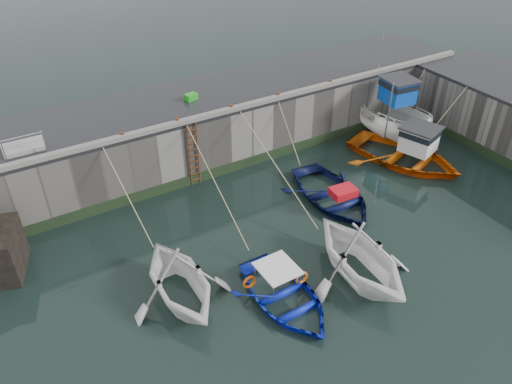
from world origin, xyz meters
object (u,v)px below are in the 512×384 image
boat_far_white (386,116)px  bollard_e (330,82)px  boat_near_white (181,297)px  boat_near_navy (331,200)px  boat_near_blacktrim (357,275)px  bollard_a (122,135)px  boat_near_blue (285,301)px  fish_crate (191,97)px  bollard_d (278,96)px  ladder (194,155)px  boat_far_orange (405,155)px  bollard_c (231,107)px  bollard_b (177,121)px

boat_far_white → bollard_e: 4.10m
boat_near_white → boat_near_navy: (8.35, 1.97, 0.00)m
boat_near_blacktrim → bollard_a: bearing=125.1°
boat_near_blue → fish_crate: bearing=80.7°
boat_near_navy → boat_far_white: size_ratio=0.76×
boat_near_blacktrim → bollard_a: 11.13m
boat_near_white → bollard_d: (8.42, 6.69, 3.30)m
ladder → boat_near_blacktrim: (2.53, -8.74, -1.59)m
boat_far_orange → fish_crate: 11.12m
boat_near_white → bollard_a: size_ratio=16.02×
boat_near_blue → bollard_c: bearing=72.0°
boat_far_white → fish_crate: boat_far_white is taller
bollard_b → bollard_e: same height
boat_near_navy → bollard_b: 7.78m
boat_near_navy → bollard_e: size_ratio=18.20×
bollard_a → fish_crate: bearing=26.2°
boat_near_navy → boat_far_orange: boat_far_orange is taller
fish_crate → bollard_b: (-1.60, -2.02, -0.01)m
boat_near_white → boat_near_blue: 3.71m
ladder → boat_far_orange: (9.98, -3.67, -1.20)m
fish_crate → bollard_e: size_ratio=2.06×
ladder → boat_near_blacktrim: ladder is taller
boat_far_white → bollard_a: bearing=-179.0°
boat_far_orange → bollard_c: bearing=134.6°
bollard_c → bollard_d: size_ratio=1.00×
boat_near_blue → bollard_d: bearing=58.0°
boat_near_white → bollard_b: (3.12, 6.69, 3.30)m
bollard_b → ladder: bearing=-33.9°
boat_near_white → bollard_d: bearing=39.2°
boat_near_blacktrim → bollard_c: (-0.33, 9.08, 3.30)m
boat_near_blacktrim → bollard_d: size_ratio=17.56×
boat_far_white → fish_crate: size_ratio=11.64×
boat_near_white → boat_near_blacktrim: bearing=-20.5°
bollard_b → boat_far_orange: bearing=-20.9°
boat_near_white → bollard_c: (5.82, 6.69, 3.30)m
ladder → boat_near_white: size_ratio=0.71×
boat_near_blacktrim → bollard_c: 9.67m
boat_near_blue → fish_crate: size_ratio=7.69×
bollard_a → boat_near_blue: bearing=-74.3°
fish_crate → bollard_a: fish_crate is taller
bollard_d → boat_near_navy: bearing=-90.8°
boat_near_navy → fish_crate: bearing=123.7°
boat_near_blacktrim → boat_near_blue: bearing=177.8°
boat_near_blacktrim → boat_far_white: 11.80m
boat_far_white → boat_near_white: bearing=-153.9°
boat_far_orange → bollard_c: 9.22m
boat_near_white → boat_far_white: (14.84, 5.51, 1.06)m
boat_far_white → fish_crate: 10.85m
boat_near_blue → boat_far_white: 14.03m
boat_far_white → bollard_c: bearing=178.3°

